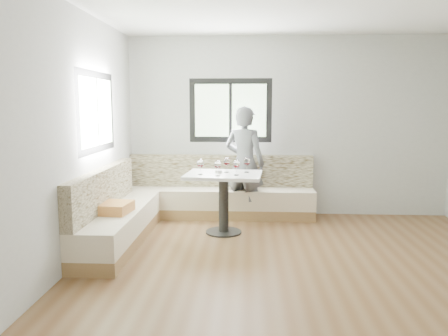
{
  "coord_description": "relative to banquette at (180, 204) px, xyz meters",
  "views": [
    {
      "loc": [
        -0.62,
        -4.43,
        1.74
      ],
      "look_at": [
        -0.95,
        1.46,
        0.88
      ],
      "focal_mm": 35.0,
      "sensor_mm": 36.0,
      "label": 1
    }
  ],
  "objects": [
    {
      "name": "banquette",
      "position": [
        0.0,
        0.0,
        0.0
      ],
      "size": [
        2.9,
        2.8,
        0.95
      ],
      "color": "#997449",
      "rests_on": "ground"
    },
    {
      "name": "wine_glass_c",
      "position": [
        0.82,
        -0.42,
        0.64
      ],
      "size": [
        0.09,
        0.09,
        0.21
      ],
      "color": "white",
      "rests_on": "table"
    },
    {
      "name": "wine_glass_d",
      "position": [
        0.68,
        -0.17,
        0.64
      ],
      "size": [
        0.09,
        0.09,
        0.21
      ],
      "color": "white",
      "rests_on": "table"
    },
    {
      "name": "room",
      "position": [
        1.51,
        -1.55,
        1.08
      ],
      "size": [
        5.01,
        5.01,
        2.81
      ],
      "color": "brown",
      "rests_on": "ground"
    },
    {
      "name": "wine_glass_a",
      "position": [
        0.35,
        -0.39,
        0.64
      ],
      "size": [
        0.09,
        0.09,
        0.21
      ],
      "color": "white",
      "rests_on": "table"
    },
    {
      "name": "table",
      "position": [
        0.65,
        -0.26,
        0.29
      ],
      "size": [
        1.06,
        0.86,
        0.83
      ],
      "rotation": [
        0.0,
        0.0,
        -0.08
      ],
      "color": "black",
      "rests_on": "ground"
    },
    {
      "name": "wine_glass_b",
      "position": [
        0.58,
        -0.48,
        0.64
      ],
      "size": [
        0.09,
        0.09,
        0.21
      ],
      "color": "white",
      "rests_on": "table"
    },
    {
      "name": "person",
      "position": [
        0.92,
        0.51,
        0.53
      ],
      "size": [
        0.74,
        0.63,
        1.72
      ],
      "primitive_type": "imported",
      "rotation": [
        0.0,
        0.0,
        2.74
      ],
      "color": "#595B60",
      "rests_on": "ground"
    },
    {
      "name": "wine_glass_e",
      "position": [
        0.96,
        -0.16,
        0.64
      ],
      "size": [
        0.09,
        0.09,
        0.21
      ],
      "color": "white",
      "rests_on": "table"
    },
    {
      "name": "olive_ramekin",
      "position": [
        0.57,
        -0.23,
        0.51
      ],
      "size": [
        0.1,
        0.1,
        0.04
      ],
      "color": "white",
      "rests_on": "table"
    }
  ]
}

